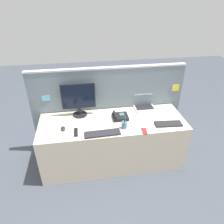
% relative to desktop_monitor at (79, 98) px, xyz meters
% --- Properties ---
extents(ground_plane, '(10.00, 10.00, 0.00)m').
position_rel_desktop_monitor_xyz_m(ground_plane, '(0.44, -0.25, -0.98)').
color(ground_plane, '#424751').
extents(desk, '(2.01, 0.71, 0.71)m').
position_rel_desktop_monitor_xyz_m(desk, '(0.44, -0.25, -0.62)').
color(desk, beige).
rests_on(desk, ground_plane).
extents(cubicle_divider, '(2.28, 0.08, 1.35)m').
position_rel_desktop_monitor_xyz_m(cubicle_divider, '(0.44, 0.15, -0.30)').
color(cubicle_divider, slate).
rests_on(cubicle_divider, ground_plane).
extents(desktop_monitor, '(0.47, 0.20, 0.48)m').
position_rel_desktop_monitor_xyz_m(desktop_monitor, '(0.00, 0.00, 0.00)').
color(desktop_monitor, black).
rests_on(desktop_monitor, desk).
extents(laptop, '(0.30, 0.28, 0.21)m').
position_rel_desktop_monitor_xyz_m(laptop, '(0.97, 0.08, -0.22)').
color(laptop, silver).
rests_on(laptop, desk).
extents(desk_phone, '(0.22, 0.20, 0.08)m').
position_rel_desktop_monitor_xyz_m(desk_phone, '(0.55, -0.18, -0.24)').
color(desk_phone, black).
rests_on(desk_phone, desk).
extents(keyboard_main, '(0.37, 0.16, 0.02)m').
position_rel_desktop_monitor_xyz_m(keyboard_main, '(1.17, -0.44, -0.26)').
color(keyboard_main, '#232328').
rests_on(keyboard_main, desk).
extents(keyboard_spare, '(0.46, 0.15, 0.02)m').
position_rel_desktop_monitor_xyz_m(keyboard_spare, '(0.27, -0.52, -0.26)').
color(keyboard_spare, '#232328').
rests_on(keyboard_spare, desk).
extents(computer_mouse_right_hand, '(0.07, 0.10, 0.03)m').
position_rel_desktop_monitor_xyz_m(computer_mouse_right_hand, '(-0.23, -0.34, -0.25)').
color(computer_mouse_right_hand, '#232328').
rests_on(computer_mouse_right_hand, desk).
extents(pen_cup, '(0.07, 0.07, 0.19)m').
position_rel_desktop_monitor_xyz_m(pen_cup, '(0.56, -0.43, -0.22)').
color(pen_cup, '#4C7093').
rests_on(pen_cup, desk).
extents(cell_phone_silver_slab, '(0.13, 0.16, 0.01)m').
position_rel_desktop_monitor_xyz_m(cell_phone_silver_slab, '(0.85, -0.34, -0.26)').
color(cell_phone_silver_slab, '#B7BAC1').
rests_on(cell_phone_silver_slab, desk).
extents(cell_phone_red_case, '(0.07, 0.14, 0.01)m').
position_rel_desktop_monitor_xyz_m(cell_phone_red_case, '(0.81, -0.54, -0.26)').
color(cell_phone_red_case, '#B22323').
rests_on(cell_phone_red_case, desk).
extents(cell_phone_white_slab, '(0.10, 0.15, 0.01)m').
position_rel_desktop_monitor_xyz_m(cell_phone_white_slab, '(-0.42, -0.13, -0.26)').
color(cell_phone_white_slab, silver).
rests_on(cell_phone_white_slab, desk).
extents(tv_remote, '(0.05, 0.17, 0.02)m').
position_rel_desktop_monitor_xyz_m(tv_remote, '(-0.06, -0.44, -0.26)').
color(tv_remote, black).
rests_on(tv_remote, desk).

